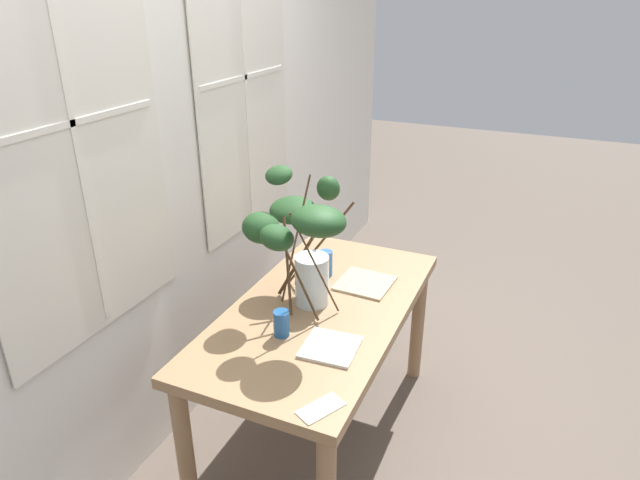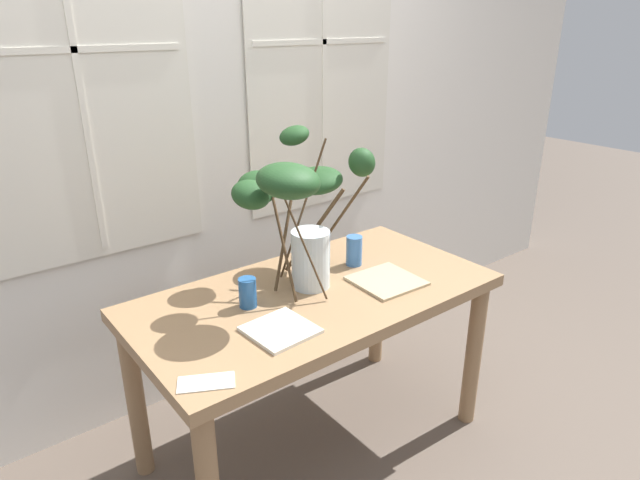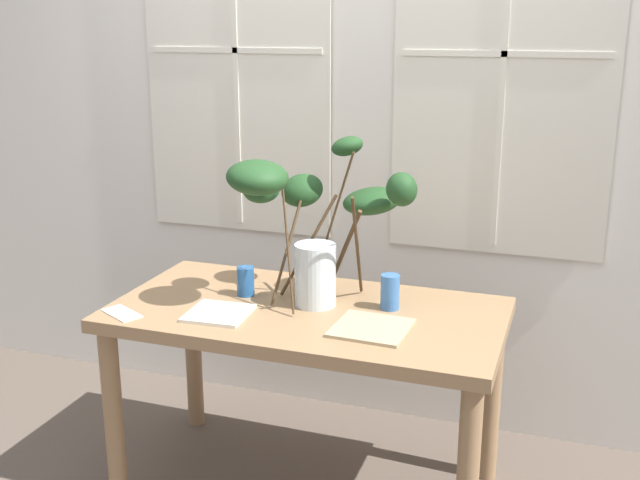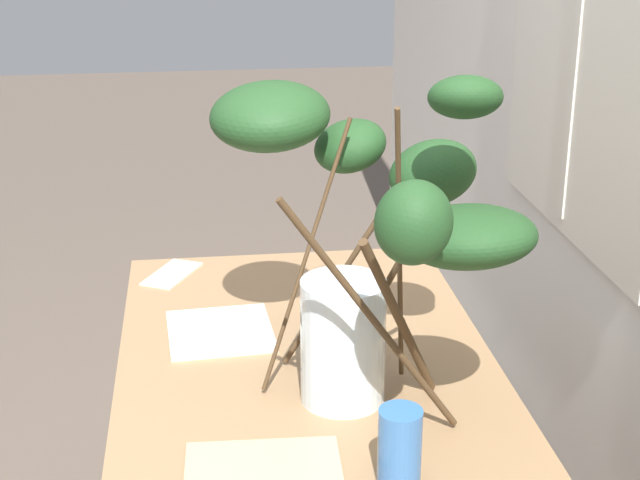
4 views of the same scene
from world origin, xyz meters
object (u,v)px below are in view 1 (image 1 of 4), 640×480
(drinking_glass_blue_left, at_px, (281,323))
(drinking_glass_blue_right, at_px, (326,263))
(dining_table, at_px, (320,326))
(plate_square_left, at_px, (330,347))
(vase_with_branches, at_px, (300,235))
(plate_square_right, at_px, (365,283))

(drinking_glass_blue_left, height_order, drinking_glass_blue_right, drinking_glass_blue_right)
(dining_table, distance_m, plate_square_left, 0.34)
(dining_table, relative_size, vase_with_branches, 2.02)
(drinking_glass_blue_right, bearing_deg, drinking_glass_blue_left, -175.84)
(vase_with_branches, bearing_deg, dining_table, -86.63)
(dining_table, height_order, drinking_glass_blue_left, drinking_glass_blue_left)
(vase_with_branches, height_order, plate_square_right, vase_with_branches)
(plate_square_right, bearing_deg, dining_table, 157.27)
(vase_with_branches, xyz_separation_m, drinking_glass_blue_left, (-0.26, -0.04, -0.28))
(dining_table, relative_size, plate_square_right, 5.69)
(vase_with_branches, height_order, drinking_glass_blue_left, vase_with_branches)
(plate_square_right, bearing_deg, drinking_glass_blue_left, 162.60)
(dining_table, xyz_separation_m, vase_with_branches, (-0.01, 0.09, 0.44))
(drinking_glass_blue_left, relative_size, plate_square_left, 0.53)
(drinking_glass_blue_right, relative_size, plate_square_left, 0.61)
(dining_table, relative_size, drinking_glass_blue_right, 10.94)
(vase_with_branches, distance_m, plate_square_left, 0.50)
(vase_with_branches, relative_size, plate_square_right, 2.82)
(drinking_glass_blue_left, distance_m, drinking_glass_blue_right, 0.56)
(drinking_glass_blue_left, distance_m, plate_square_left, 0.23)
(dining_table, distance_m, drinking_glass_blue_right, 0.35)
(plate_square_left, xyz_separation_m, plate_square_right, (0.55, 0.05, -0.00))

